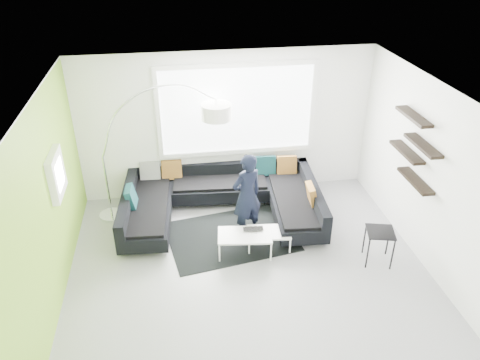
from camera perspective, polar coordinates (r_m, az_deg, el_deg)
name	(u,v)px	position (r m, az deg, el deg)	size (l,w,h in m)	color
ground	(248,270)	(7.42, 1.03, -10.86)	(5.50, 5.50, 0.00)	gray
room_shell	(250,160)	(6.59, 1.19, 2.44)	(5.54, 5.04, 2.82)	white
sectional_sofa	(222,203)	(8.38, -2.24, -2.83)	(3.60, 2.38, 0.75)	black
rug	(231,236)	(8.10, -1.14, -6.86)	(2.09, 1.52, 0.01)	black
coffee_table	(257,241)	(7.71, 2.06, -7.40)	(1.11, 0.64, 0.36)	white
arc_lamp	(103,157)	(8.34, -16.40, 2.70)	(2.25, 0.60, 2.43)	silver
side_table	(378,246)	(7.73, 16.48, -7.75)	(0.42, 0.42, 0.57)	black
person	(247,196)	(7.76, 0.84, -1.92)	(0.66, 0.56, 1.52)	black
laptop	(254,231)	(7.60, 1.66, -6.20)	(0.34, 0.23, 0.03)	black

